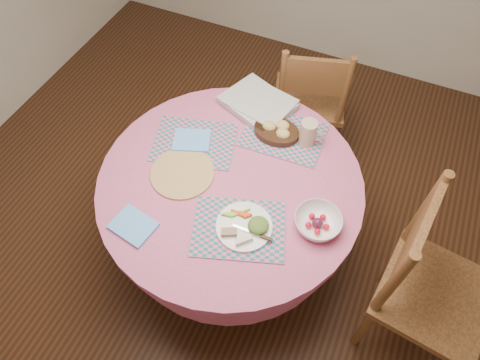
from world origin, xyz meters
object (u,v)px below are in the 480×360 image
object	(u,v)px
bread_bowl	(277,130)
dining_table	(231,202)
chair_right	(425,284)
dinner_plate	(245,227)
fruit_bowl	(318,222)
chair_back	(309,100)
latte_mug	(309,133)
wicker_trivet	(182,173)

from	to	relation	value
bread_bowl	dining_table	bearing A→B (deg)	-105.38
bread_bowl	chair_right	bearing A→B (deg)	-23.61
dining_table	chair_right	world-z (taller)	chair_right
chair_right	dinner_plate	xyz separation A→B (m)	(-0.80, -0.18, 0.23)
fruit_bowl	chair_right	bearing A→B (deg)	3.64
dinner_plate	bread_bowl	distance (m)	0.56
chair_back	bread_bowl	world-z (taller)	chair_back
chair_back	fruit_bowl	world-z (taller)	chair_back
chair_back	latte_mug	xyz separation A→B (m)	(0.14, -0.56, 0.34)
dining_table	wicker_trivet	xyz separation A→B (m)	(-0.22, -0.06, 0.20)
chair_right	wicker_trivet	size ratio (longest dim) A/B	3.49
latte_mug	bread_bowl	bearing A→B (deg)	-175.82
chair_back	latte_mug	distance (m)	0.67
dinner_plate	fruit_bowl	xyz separation A→B (m)	(0.27, 0.14, 0.01)
dining_table	latte_mug	distance (m)	0.51
dinner_plate	bread_bowl	bearing A→B (deg)	97.39
dinner_plate	dining_table	bearing A→B (deg)	128.59
dining_table	bread_bowl	world-z (taller)	bread_bowl
dining_table	bread_bowl	distance (m)	0.43
wicker_trivet	fruit_bowl	world-z (taller)	fruit_bowl
latte_mug	dining_table	bearing A→B (deg)	-124.95
dinner_plate	fruit_bowl	bearing A→B (deg)	27.45
chair_back	fruit_bowl	bearing A→B (deg)	91.90
wicker_trivet	fruit_bowl	xyz separation A→B (m)	(0.66, -0.01, 0.03)
wicker_trivet	fruit_bowl	distance (m)	0.66
dining_table	fruit_bowl	xyz separation A→B (m)	(0.44, -0.07, 0.23)
chair_right	wicker_trivet	bearing A→B (deg)	99.05
dining_table	dinner_plate	bearing A→B (deg)	-51.41
chair_back	fruit_bowl	xyz separation A→B (m)	(0.33, -0.99, 0.29)
dinner_plate	fruit_bowl	size ratio (longest dim) A/B	0.93
fruit_bowl	dinner_plate	bearing A→B (deg)	-152.55
wicker_trivet	dinner_plate	distance (m)	0.42
chair_right	latte_mug	size ratio (longest dim) A/B	7.75
latte_mug	fruit_bowl	world-z (taller)	latte_mug
latte_mug	fruit_bowl	bearing A→B (deg)	-65.77
chair_back	latte_mug	bearing A→B (deg)	87.27
dinner_plate	latte_mug	size ratio (longest dim) A/B	1.85
chair_right	chair_back	distance (m)	1.28
wicker_trivet	dinner_plate	bearing A→B (deg)	-21.44
wicker_trivet	latte_mug	distance (m)	0.63
chair_right	fruit_bowl	size ratio (longest dim) A/B	3.89
dinner_plate	latte_mug	xyz separation A→B (m)	(0.08, 0.57, 0.05)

